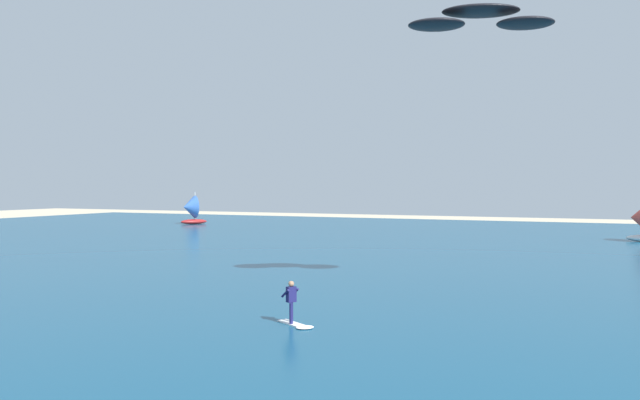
{
  "coord_description": "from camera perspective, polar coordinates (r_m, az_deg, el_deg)",
  "views": [
    {
      "loc": [
        10.87,
        -3.91,
        5.47
      ],
      "look_at": [
        -0.14,
        20.29,
        4.87
      ],
      "focal_mm": 36.28,
      "sensor_mm": 36.0,
      "label": 1
    }
  ],
  "objects": [
    {
      "name": "ocean",
      "position": [
        56.46,
        13.27,
        -4.24
      ],
      "size": [
        160.0,
        90.0,
        0.1
      ],
      "primitive_type": "cube",
      "color": "navy",
      "rests_on": "ground"
    },
    {
      "name": "kitesurfer",
      "position": [
        25.22,
        -2.32,
        -9.6
      ],
      "size": [
        1.97,
        1.48,
        1.67
      ],
      "color": "white",
      "rests_on": "ocean"
    },
    {
      "name": "kite",
      "position": [
        33.55,
        13.99,
        15.25
      ],
      "size": [
        7.38,
        4.57,
        1.07
      ],
      "color": "black"
    },
    {
      "name": "sailboat_mid_left",
      "position": [
        90.76,
        -11.38,
        -0.82
      ],
      "size": [
        3.69,
        4.02,
        4.46
      ],
      "color": "maroon",
      "rests_on": "ocean"
    }
  ]
}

